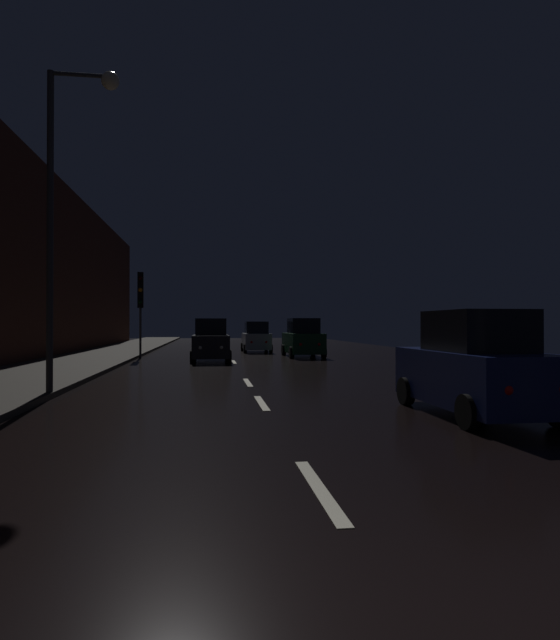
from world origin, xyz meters
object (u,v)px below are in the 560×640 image
(car_distant_taillights, at_px, (256,338))
(car_parked_right_far, at_px, (303,339))
(car_parked_right_near, at_px, (474,367))
(streetlamp_overhead, at_px, (69,183))
(car_approaching_headlights, at_px, (211,342))
(traffic_light_far_left, at_px, (140,296))

(car_distant_taillights, bearing_deg, car_parked_right_far, -157.90)
(car_distant_taillights, relative_size, car_parked_right_near, 0.96)
(streetlamp_overhead, distance_m, car_approaching_headlights, 13.66)
(car_approaching_headlights, bearing_deg, car_parked_right_near, 17.61)
(car_distant_taillights, height_order, car_parked_right_near, car_parked_right_near)
(traffic_light_far_left, xyz_separation_m, car_parked_right_far, (8.80, 0.06, -2.32))
(car_distant_taillights, bearing_deg, car_parked_right_near, -174.92)
(car_approaching_headlights, xyz_separation_m, car_distant_taillights, (2.96, 7.98, -0.05))
(traffic_light_far_left, bearing_deg, car_distant_taillights, 123.87)
(streetlamp_overhead, relative_size, car_distant_taillights, 2.04)
(car_approaching_headlights, bearing_deg, traffic_light_far_left, -125.68)
(traffic_light_far_left, height_order, streetlamp_overhead, streetlamp_overhead)
(car_parked_right_far, height_order, car_parked_right_near, car_parked_right_far)
(streetlamp_overhead, distance_m, car_distant_taillights, 21.90)
(car_approaching_headlights, bearing_deg, car_parked_right_far, 118.14)
(traffic_light_far_left, xyz_separation_m, streetlamp_overhead, (0.22, -15.15, 1.93))
(streetlamp_overhead, distance_m, car_parked_right_near, 10.23)
(streetlamp_overhead, xyz_separation_m, car_approaching_headlights, (3.48, 12.49, -4.28))
(car_parked_right_far, xyz_separation_m, car_parked_right_near, (0.00, -18.78, -0.03))
(traffic_light_far_left, xyz_separation_m, car_approaching_headlights, (3.71, -2.66, -2.35))
(car_parked_right_near, bearing_deg, car_distant_taillights, 5.08)
(traffic_light_far_left, distance_m, streetlamp_overhead, 15.28)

